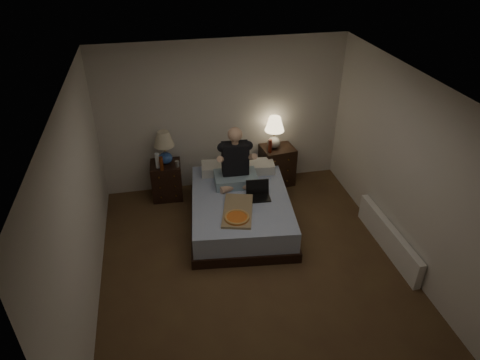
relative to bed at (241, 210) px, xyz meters
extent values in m
cube|color=brown|center=(-0.03, -1.02, -0.24)|extent=(4.00, 4.50, 0.00)
cube|color=white|center=(-0.03, -1.02, 2.26)|extent=(4.00, 4.50, 0.00)
cube|color=silver|center=(-0.03, 1.23, 1.01)|extent=(4.00, 0.00, 2.50)
cube|color=silver|center=(-0.03, -3.27, 1.01)|extent=(4.00, 0.00, 2.50)
cube|color=silver|center=(-2.03, -1.02, 1.01)|extent=(0.00, 4.50, 2.50)
cube|color=silver|center=(1.97, -1.02, 1.01)|extent=(0.00, 4.50, 2.50)
cube|color=#5875B0|center=(0.00, 0.00, 0.00)|extent=(1.64, 2.06, 0.48)
cube|color=black|center=(-1.04, 0.96, 0.07)|extent=(0.51, 0.46, 0.63)
cube|color=black|center=(0.86, 1.03, 0.11)|extent=(0.58, 0.54, 0.69)
cylinder|color=white|center=(-1.16, 0.87, 0.51)|extent=(0.07, 0.07, 0.25)
cylinder|color=beige|center=(-0.86, 0.83, 0.44)|extent=(0.07, 0.07, 0.10)
cylinder|color=#62290E|center=(-1.10, 0.78, 0.50)|extent=(0.06, 0.06, 0.23)
cylinder|color=#5E1A0D|center=(0.68, 0.89, 0.57)|extent=(0.06, 0.06, 0.23)
cube|color=white|center=(1.90, -1.03, -0.04)|extent=(0.10, 1.60, 0.40)
camera|label=1|loc=(-1.09, -5.14, 3.81)|focal=32.00mm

